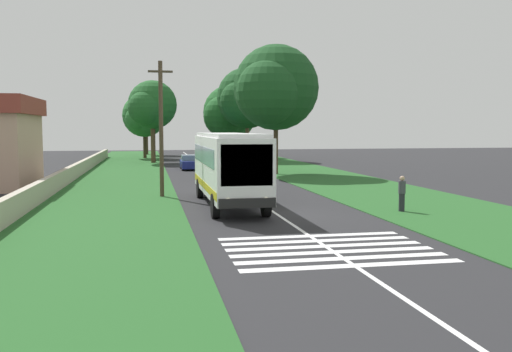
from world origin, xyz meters
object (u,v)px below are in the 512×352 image
trailing_car_0 (238,167)px  roadside_tree_left_0 (144,116)px  trailing_car_1 (190,163)px  roadside_tree_right_0 (273,90)px  roadside_tree_left_1 (151,106)px  roadside_tree_right_2 (245,100)px  roadside_tree_left_2 (145,104)px  roadside_tree_right_1 (229,114)px  coach_bus (228,164)px  pedestrian (402,193)px  trailing_minibus_0 (215,150)px  utility_pole (161,127)px

trailing_car_0 → roadside_tree_left_0: 29.70m
trailing_car_1 → roadside_tree_right_0: size_ratio=0.39×
roadside_tree_left_1 → roadside_tree_right_2: (2.86, -11.58, 0.99)m
roadside_tree_left_2 → roadside_tree_right_1: bearing=-131.9°
coach_bus → pedestrian: (-3.79, -7.79, -1.24)m
roadside_tree_right_2 → roadside_tree_left_2: bearing=34.2°
trailing_car_0 → trailing_minibus_0: bearing=0.7°
trailing_car_1 → utility_pole: utility_pole is taller
roadside_tree_right_1 → trailing_minibus_0: bearing=165.7°
roadside_tree_right_2 → pedestrian: bearing=179.8°
trailing_car_0 → roadside_tree_left_1: roadside_tree_left_1 is taller
trailing_car_1 → coach_bus: bearing=-179.9°
trailing_minibus_0 → pedestrian: 38.17m
roadside_tree_right_1 → roadside_tree_right_2: roadside_tree_right_2 is taller
roadside_tree_left_1 → roadside_tree_right_1: bearing=-44.3°
roadside_tree_left_1 → utility_pole: 33.06m
trailing_minibus_0 → utility_pole: utility_pole is taller
roadside_tree_left_0 → roadside_tree_left_2: 11.18m
roadside_tree_left_2 → pedestrian: size_ratio=6.11×
roadside_tree_left_0 → roadside_tree_right_2: (-7.33, -12.53, 1.92)m
trailing_car_1 → roadside_tree_left_0: (21.54, 4.53, 4.97)m
trailing_car_0 → roadside_tree_left_0: bearing=16.2°
roadside_tree_left_2 → roadside_tree_right_2: roadside_tree_right_2 is taller
trailing_car_1 → pedestrian: size_ratio=2.54×
roadside_tree_left_2 → roadside_tree_right_2: size_ratio=0.89×
trailing_car_0 → trailing_minibus_0: 14.83m
roadside_tree_left_0 → utility_pole: (-43.15, -1.32, -1.57)m
roadside_tree_right_0 → trailing_car_1: bearing=41.8°
roadside_tree_left_2 → utility_pole: (-54.12, -1.22, -3.73)m
trailing_minibus_0 → trailing_car_0: bearing=-179.3°
trailing_car_1 → trailing_minibus_0: trailing_minibus_0 is taller
coach_bus → trailing_minibus_0: bearing=-5.7°
trailing_car_0 → pedestrian: size_ratio=2.54×
coach_bus → trailing_car_1: 25.93m
roadside_tree_right_1 → roadside_tree_right_2: size_ratio=0.86×
trailing_car_0 → pedestrian: (-23.11, -4.20, 0.24)m
trailing_car_0 → roadside_tree_left_2: bearing=11.7°
trailing_minibus_0 → roadside_tree_left_0: roadside_tree_left_0 is taller
pedestrian → roadside_tree_right_2: bearing=-0.2°
coach_bus → trailing_minibus_0: 34.30m
trailing_minibus_0 → pedestrian: (-37.91, -4.38, -0.64)m
roadside_tree_left_2 → utility_pole: bearing=-178.7°
trailing_car_1 → pedestrian: pedestrian is taller
pedestrian → roadside_tree_right_1: bearing=0.9°
utility_pole → trailing_car_0: bearing=-24.5°
roadside_tree_right_1 → trailing_car_1: bearing=162.5°
pedestrian → roadside_tree_left_0: bearing=13.6°
roadside_tree_right_0 → roadside_tree_right_2: bearing=-3.6°
roadside_tree_left_1 → roadside_tree_left_2: size_ratio=0.92×
roadside_tree_left_2 → roadside_tree_left_1: bearing=-177.7°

